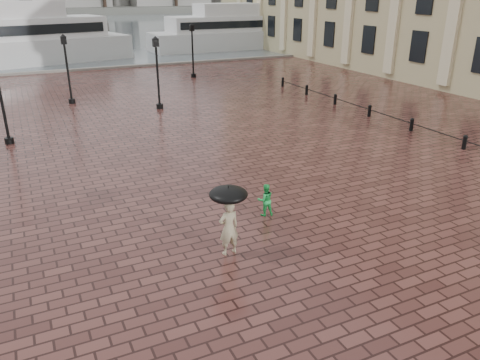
# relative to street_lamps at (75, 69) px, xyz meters

# --- Properties ---
(ground) EXTENTS (300.00, 300.00, 0.00)m
(ground) POSITION_rel_street_lamps_xyz_m (1.60, -17.60, -2.33)
(ground) COLOR #3C1E1B
(ground) RESTS_ON ground
(harbour_water) EXTENTS (240.00, 240.00, 0.00)m
(harbour_water) POSITION_rel_street_lamps_xyz_m (1.60, 74.40, -2.33)
(harbour_water) COLOR #4D595D
(harbour_water) RESTS_ON ground
(quay_edge) EXTENTS (80.00, 0.60, 0.30)m
(quay_edge) POSITION_rel_street_lamps_xyz_m (1.60, 14.40, -2.33)
(quay_edge) COLOR slate
(quay_edge) RESTS_ON ground
(far_shore) EXTENTS (300.00, 60.00, 2.00)m
(far_shore) POSITION_rel_street_lamps_xyz_m (1.60, 142.40, -1.33)
(far_shore) COLOR #4C4C47
(far_shore) RESTS_ON ground
(bollard_row) EXTENTS (0.22, 21.22, 0.73)m
(bollard_row) POSITION_rel_street_lamps_xyz_m (15.60, -11.10, -1.93)
(bollard_row) COLOR black
(bollard_row) RESTS_ON ground
(street_lamps) EXTENTS (21.44, 14.44, 4.40)m
(street_lamps) POSITION_rel_street_lamps_xyz_m (0.00, 0.00, 0.00)
(street_lamps) COLOR black
(street_lamps) RESTS_ON ground
(adult_pedestrian) EXTENTS (0.63, 0.43, 1.69)m
(adult_pedestrian) POSITION_rel_street_lamps_xyz_m (1.30, -22.03, -1.48)
(adult_pedestrian) COLOR tan
(adult_pedestrian) RESTS_ON ground
(child_pedestrian) EXTENTS (0.63, 0.53, 1.15)m
(child_pedestrian) POSITION_rel_street_lamps_xyz_m (3.47, -20.25, -1.75)
(child_pedestrian) COLOR green
(child_pedestrian) RESTS_ON ground
(ferry_near) EXTENTS (26.43, 12.06, 8.43)m
(ferry_near) POSITION_rel_street_lamps_xyz_m (-4.46, 20.86, 0.21)
(ferry_near) COLOR silver
(ferry_near) RESTS_ON ground
(ferry_far) EXTENTS (23.15, 5.75, 7.58)m
(ferry_far) POSITION_rel_street_lamps_xyz_m (23.47, 24.21, -0.05)
(ferry_far) COLOR silver
(ferry_far) RESTS_ON ground
(umbrella) EXTENTS (1.10, 1.10, 1.14)m
(umbrella) POSITION_rel_street_lamps_xyz_m (1.30, -22.03, -0.41)
(umbrella) COLOR black
(umbrella) RESTS_ON ground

